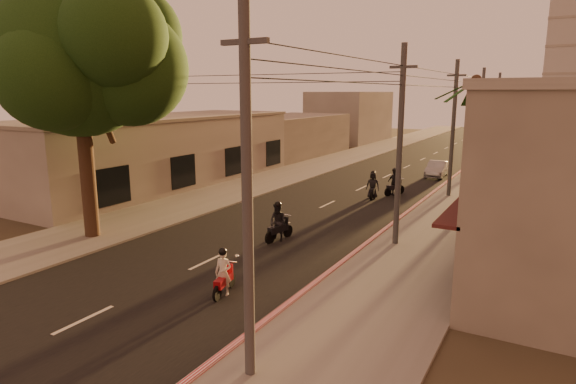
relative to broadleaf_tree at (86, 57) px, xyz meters
name	(u,v)px	position (x,y,z in m)	size (l,w,h in m)	color
ground	(173,278)	(6.61, -2.14, -8.48)	(160.00, 160.00, 0.00)	#383023
road	(362,188)	(6.61, 17.86, -8.47)	(10.00, 140.00, 0.02)	black
sidewalk_right	(469,198)	(14.11, 17.86, -8.42)	(5.00, 140.00, 0.12)	slate
sidewalk_left	(274,179)	(-0.89, 17.86, -8.42)	(5.00, 140.00, 0.12)	slate
curb_stripe	(412,209)	(11.71, 12.86, -8.38)	(0.20, 60.00, 0.20)	red
left_building	(160,151)	(-7.37, 11.86, -5.88)	(8.20, 24.20, 5.20)	#A7A297
broadleaf_tree	(86,57)	(0.00, 0.00, 0.00)	(9.60, 8.70, 12.10)	black
palm_tree	(476,88)	(14.61, 13.86, -1.33)	(5.00, 5.00, 8.20)	black
utility_poles	(455,99)	(12.81, 17.86, -1.94)	(1.20, 48.26, 9.00)	#38383A
filler_left_near	(289,136)	(-7.39, 31.86, -6.28)	(8.00, 14.00, 4.40)	#A7A297
filler_left_far	(350,117)	(-7.39, 49.86, -4.98)	(8.00, 14.00, 7.00)	#A7A297
scooter_red	(223,274)	(9.24, -2.45, -7.71)	(0.83, 1.74, 1.73)	black
scooter_mid_a	(278,223)	(7.74, 3.83, -7.60)	(1.10, 1.97, 1.94)	black
scooter_mid_b	(394,183)	(9.40, 16.65, -7.61)	(1.37, 1.81, 1.90)	black
scooter_far_a	(373,186)	(8.49, 14.92, -7.62)	(1.12, 1.90, 1.89)	black
parked_car	(437,169)	(10.32, 25.59, -7.82)	(1.57, 4.05, 1.32)	#93969B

